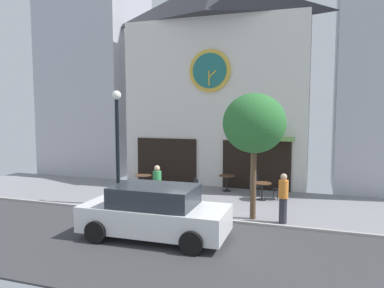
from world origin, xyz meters
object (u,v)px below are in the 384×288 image
object	(u,v)px
cafe_chair_mid_row	(180,193)
parked_car_white	(155,212)
pedestrian_orange	(283,198)
street_tree	(254,124)
street_lamp	(118,148)
cafe_table_center	(173,189)
cafe_chair_facing_street	(281,187)
cafe_table_rightmost	(262,187)
cafe_chair_near_lamp	(194,188)
pedestrian_green	(157,186)
cafe_chair_curbside	(158,186)
cafe_table_leftmost	(227,180)
cafe_chair_outer	(157,181)
cafe_table_near_curb	(143,179)
cafe_chair_left_end	(254,184)

from	to	relation	value
cafe_chair_mid_row	parked_car_white	size ratio (longest dim) A/B	0.21
pedestrian_orange	street_tree	bearing A→B (deg)	170.33
street_lamp	cafe_table_center	size ratio (longest dim) A/B	6.08
cafe_chair_facing_street	pedestrian_orange	size ratio (longest dim) A/B	0.54
cafe_table_rightmost	cafe_chair_near_lamp	distance (m)	2.84
cafe_table_rightmost	street_lamp	bearing A→B (deg)	-153.67
parked_car_white	pedestrian_green	bearing A→B (deg)	112.84
cafe_chair_facing_street	cafe_chair_mid_row	bearing A→B (deg)	-146.74
cafe_chair_curbside	cafe_chair_mid_row	world-z (taller)	same
pedestrian_green	cafe_table_rightmost	bearing A→B (deg)	36.29
parked_car_white	cafe_table_leftmost	bearing A→B (deg)	85.09
cafe_chair_outer	street_lamp	bearing A→B (deg)	-103.50
cafe_chair_outer	cafe_table_near_curb	bearing A→B (deg)	164.32
cafe_chair_outer	pedestrian_green	xyz separation A→B (m)	(1.11, -2.43, 0.33)
cafe_chair_near_lamp	parked_car_white	world-z (taller)	parked_car_white
cafe_table_rightmost	cafe_chair_curbside	bearing A→B (deg)	-164.22
cafe_table_leftmost	cafe_chair_near_lamp	bearing A→B (deg)	-111.97
cafe_chair_facing_street	pedestrian_green	world-z (taller)	pedestrian_green
cafe_chair_curbside	pedestrian_green	xyz separation A→B (m)	(0.62, -1.45, 0.33)
cafe_table_rightmost	cafe_chair_near_lamp	bearing A→B (deg)	-159.34
pedestrian_orange	cafe_chair_curbside	bearing A→B (deg)	161.79
cafe_chair_left_end	pedestrian_green	size ratio (longest dim) A/B	0.54
cafe_chair_outer	parked_car_white	world-z (taller)	parked_car_white
cafe_table_leftmost	pedestrian_green	bearing A→B (deg)	-115.44
street_tree	cafe_chair_near_lamp	xyz separation A→B (m)	(-2.73, 1.76, -2.75)
cafe_table_leftmost	cafe_chair_left_end	world-z (taller)	cafe_chair_left_end
street_tree	cafe_table_center	size ratio (longest dim) A/B	5.85
cafe_chair_mid_row	pedestrian_green	distance (m)	0.97
cafe_chair_curbside	cafe_chair_facing_street	distance (m)	5.18
cafe_table_rightmost	pedestrian_green	bearing A→B (deg)	-143.71
cafe_chair_curbside	parked_car_white	world-z (taller)	parked_car_white
street_lamp	cafe_chair_outer	distance (m)	3.04
parked_car_white	street_tree	bearing A→B (deg)	48.98
cafe_table_center	cafe_table_rightmost	xyz separation A→B (m)	(3.44, 1.39, 0.01)
cafe_chair_mid_row	cafe_chair_facing_street	xyz separation A→B (m)	(3.64, 2.39, 0.00)
street_lamp	cafe_table_near_curb	world-z (taller)	street_lamp
cafe_chair_near_lamp	cafe_chair_left_end	xyz separation A→B (m)	(2.22, 1.69, 0.00)
cafe_table_leftmost	pedestrian_orange	size ratio (longest dim) A/B	0.45
street_tree	cafe_chair_left_end	xyz separation A→B (m)	(-0.50, 3.45, -2.75)
cafe_chair_left_end	cafe_table_leftmost	bearing A→B (deg)	160.86
cafe_chair_curbside	cafe_table_rightmost	bearing A→B (deg)	15.78
cafe_table_rightmost	cafe_chair_facing_street	bearing A→B (deg)	25.42
street_tree	cafe_table_rightmost	size ratio (longest dim) A/B	5.72
pedestrian_green	street_lamp	bearing A→B (deg)	179.20
cafe_chair_curbside	pedestrian_orange	world-z (taller)	pedestrian_orange
cafe_chair_left_end	pedestrian_green	bearing A→B (deg)	-133.53
cafe_chair_outer	pedestrian_orange	bearing A→B (deg)	-25.22
cafe_table_near_curb	cafe_table_rightmost	xyz separation A→B (m)	(5.50, -0.02, -0.01)
pedestrian_orange	pedestrian_green	distance (m)	4.70
cafe_chair_outer	cafe_chair_left_end	xyz separation A→B (m)	(4.27, 0.89, 0.00)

